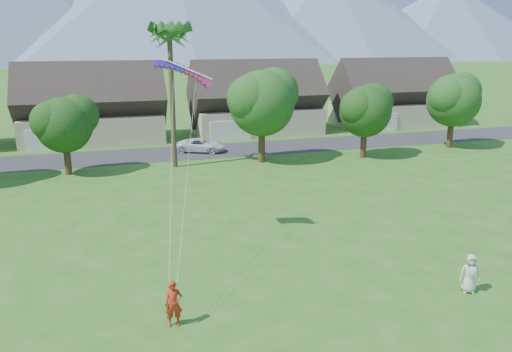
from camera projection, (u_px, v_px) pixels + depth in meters
name	position (u px, v px, depth m)	size (l,w,h in m)	color
ground	(332.00, 337.00, 19.07)	(500.00, 500.00, 0.00)	#2D6019
street	(187.00, 153.00, 50.46)	(90.00, 7.00, 0.01)	#2D2D30
kite_flyer	(174.00, 304.00, 19.62)	(0.70, 0.46, 1.92)	#B52C14
watcher	(470.00, 273.00, 22.29)	(0.89, 0.58, 1.81)	silver
parked_car	(201.00, 145.00, 50.68)	(2.26, 4.90, 1.36)	white
mountain_ridge	(134.00, 4.00, 254.43)	(540.00, 240.00, 70.00)	slate
houses_row	(178.00, 107.00, 58.00)	(72.75, 8.19, 8.86)	beige
tree_row	(184.00, 113.00, 43.24)	(62.27, 6.67, 8.45)	#47301C
fan_palm	(169.00, 30.00, 41.72)	(3.00, 3.00, 13.80)	#4C3D26
parafoil_kite	(184.00, 70.00, 25.85)	(3.19, 1.25, 0.50)	#461CD4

